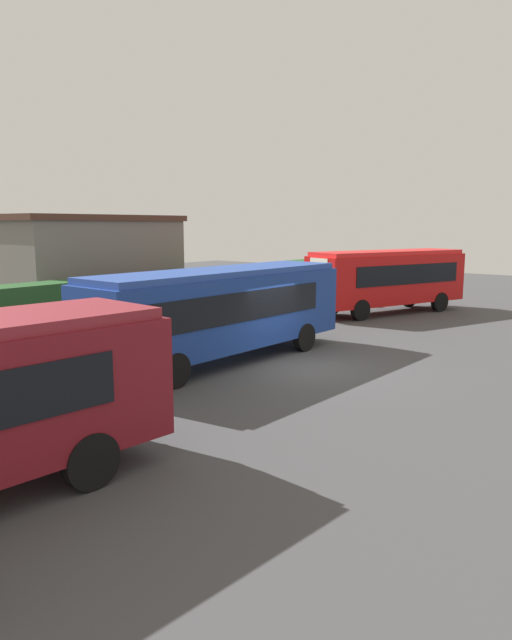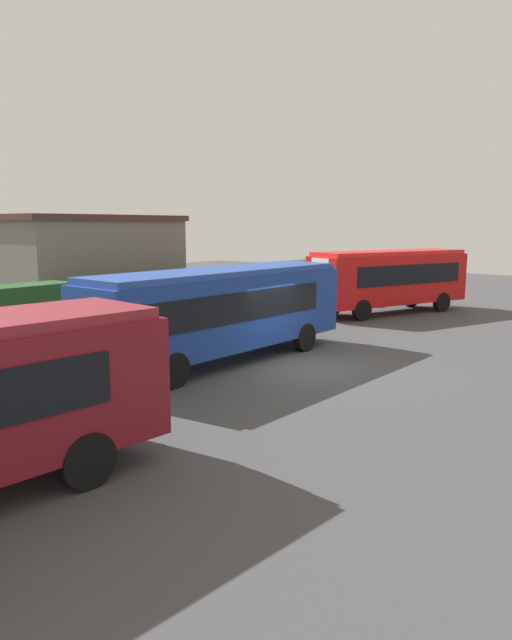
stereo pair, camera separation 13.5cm
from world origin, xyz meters
name	(u,v)px [view 2 (the right image)]	position (x,y,z in m)	size (l,w,h in m)	color
ground_plane	(303,367)	(0.00, 0.00, 0.00)	(77.98, 77.98, 0.00)	#424244
bus_blue	(222,309)	(-1.04, 2.51, 1.77)	(10.12, 2.76, 3.05)	navy
bus_red	(389,277)	(12.02, 2.94, 1.82)	(9.02, 5.17, 3.16)	red
person_center	(349,289)	(13.36, 5.97, 0.90)	(0.51, 0.37, 1.72)	maroon
hedge_row	(84,303)	(0.00, 11.55, 1.05)	(50.99, 1.62, 2.10)	#224B23
depot_building	(88,262)	(3.44, 16.05, 2.48)	(9.38, 5.75, 4.93)	slate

